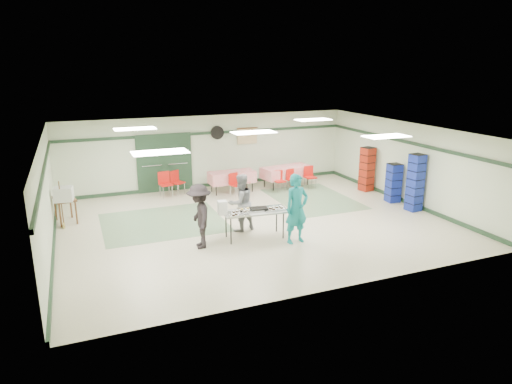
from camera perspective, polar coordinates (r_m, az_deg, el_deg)
name	(u,v)px	position (r m, az deg, el deg)	size (l,w,h in m)	color
floor	(254,222)	(13.57, -0.28, -3.80)	(11.00, 11.00, 0.00)	beige
ceiling	(254,132)	(12.92, -0.29, 7.56)	(11.00, 11.00, 0.00)	silver
wall_back	(210,151)	(17.34, -5.82, 5.08)	(11.00, 11.00, 0.00)	beige
wall_front	(337,229)	(9.33, 10.04, -4.52)	(11.00, 11.00, 0.00)	beige
wall_left	(46,199)	(12.32, -24.78, -0.75)	(9.00, 9.00, 0.00)	beige
wall_right	(407,163)	(16.00, 18.37, 3.44)	(9.00, 9.00, 0.00)	beige
trim_back	(209,133)	(17.20, -5.86, 7.35)	(11.00, 0.06, 0.10)	#1E3723
baseboard_back	(211,185)	(17.60, -5.68, 0.93)	(11.00, 0.06, 0.12)	#1E3723
trim_left	(44,171)	(12.16, -25.01, 2.43)	(9.00, 0.06, 0.10)	#1E3723
baseboard_left	(54,247)	(12.72, -23.98, -6.32)	(9.00, 0.06, 0.12)	#1E3723
trim_right	(408,142)	(15.85, 18.51, 5.91)	(9.00, 0.06, 0.10)	#1E3723
baseboard_right	(403,200)	(16.29, 17.90, -1.00)	(9.00, 0.06, 0.12)	#1E3723
green_patch_a	(163,222)	(13.84, -11.52, -3.73)	(3.50, 3.00, 0.01)	gray
green_patch_b	(312,199)	(16.01, 7.06, -0.83)	(2.50, 3.50, 0.01)	gray
double_door_left	(152,164)	(16.88, -12.93, 3.42)	(0.90, 0.06, 2.10)	#969996
double_door_right	(178,162)	(17.05, -9.78, 3.71)	(0.90, 0.06, 2.10)	#969996
door_frame	(165,163)	(16.94, -11.35, 3.55)	(2.00, 0.03, 2.15)	#1E3723
wall_fan	(217,133)	(17.26, -4.87, 7.41)	(0.50, 0.50, 0.10)	black
scroll_banner	(247,136)	(17.67, -1.11, 7.00)	(0.80, 0.02, 0.60)	#CFBE81
serving_table	(255,213)	(12.17, -0.18, -2.60)	(1.72, 0.82, 0.76)	#A3A39E
sheet_tray_right	(274,209)	(12.32, 2.31, -2.08)	(0.63, 0.48, 0.02)	silver
sheet_tray_mid	(250,210)	(12.17, -0.71, -2.30)	(0.60, 0.46, 0.02)	silver
sheet_tray_left	(237,214)	(11.86, -2.34, -2.80)	(0.57, 0.44, 0.02)	silver
baking_pan	(259,209)	(12.17, 0.39, -2.15)	(0.45, 0.28, 0.08)	black
foam_box_stack	(222,208)	(11.84, -4.22, -1.99)	(0.23, 0.21, 0.37)	white
volunteer_teal	(297,209)	(11.86, 5.10, -2.10)	(0.67, 0.44, 1.84)	teal
volunteer_grey	(241,203)	(12.69, -1.93, -1.35)	(0.79, 0.62, 1.63)	gray
volunteer_dark	(199,216)	(11.59, -7.09, -3.04)	(1.08, 0.62, 1.66)	black
dining_table_a	(286,172)	(17.45, 3.81, 2.57)	(2.01, 1.14, 0.77)	red
dining_table_b	(232,177)	(16.63, -3.04, 1.92)	(1.67, 0.75, 0.77)	red
chair_a	(292,177)	(16.94, 4.48, 1.84)	(0.46, 0.47, 0.79)	red
chair_b	(279,179)	(16.73, 2.89, 1.67)	(0.37, 0.37, 0.78)	red
chair_c	(309,175)	(17.28, 6.70, 2.16)	(0.39, 0.39, 0.83)	red
chair_d	(235,182)	(16.09, -2.66, 1.23)	(0.50, 0.50, 0.83)	red
chair_loose_a	(176,180)	(16.59, -9.94, 1.50)	(0.54, 0.54, 0.85)	red
chair_loose_b	(165,182)	(16.32, -11.32, 1.29)	(0.48, 0.48, 0.90)	red
crate_stack_blue_a	(394,183)	(16.06, 16.81, 1.09)	(0.41, 0.41, 1.32)	navy
crate_stack_red	(367,169)	(17.21, 13.70, 2.79)	(0.42, 0.42, 1.62)	maroon
crate_stack_blue_b	(415,183)	(15.23, 19.29, 1.10)	(0.40, 0.40, 1.84)	navy
printer_table	(65,202)	(14.52, -22.81, -1.12)	(0.71, 0.94, 0.74)	brown
office_printer	(63,194)	(14.15, -22.94, -0.24)	(0.51, 0.44, 0.40)	beige
broom	(61,203)	(14.11, -23.16, -1.32)	(0.03, 0.03, 1.37)	brown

